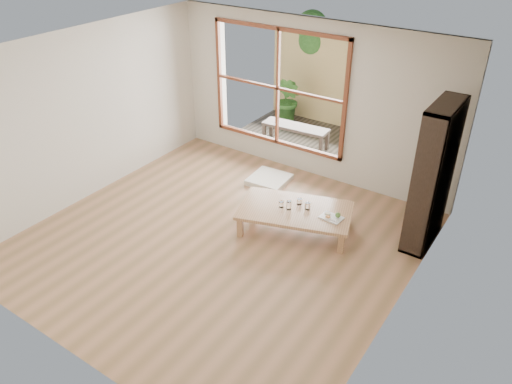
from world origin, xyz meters
TOP-DOWN VIEW (x-y plane):
  - ground at (0.00, 0.00)m, footprint 5.00×5.00m
  - low_table at (0.73, 0.80)m, footprint 1.78×1.34m
  - floor_cushion at (-0.33, 1.75)m, footprint 0.66×0.66m
  - bookshelf at (2.32, 1.58)m, footprint 0.32×0.91m
  - glass_tall at (0.65, 0.74)m, footprint 0.07×0.07m
  - glass_mid at (0.87, 0.89)m, footprint 0.07×0.07m
  - glass_short at (0.71, 0.94)m, footprint 0.07×0.07m
  - glass_small at (0.53, 0.73)m, footprint 0.07×0.07m
  - food_tray at (1.27, 0.88)m, footprint 0.31×0.23m
  - deck at (-0.60, 3.56)m, footprint 2.80×2.00m
  - garden_bench at (-0.67, 3.20)m, footprint 1.30×0.46m
  - bamboo_fence at (-0.60, 4.56)m, footprint 2.80×0.06m
  - shrub_right at (0.27, 4.17)m, footprint 0.84×0.75m
  - shrub_left at (-1.35, 4.06)m, footprint 0.69×0.64m
  - garden_tree at (-1.28, 4.86)m, footprint 1.04×0.85m

SIDE VIEW (x-z plane):
  - ground at x=0.00m, z-range 0.00..0.00m
  - deck at x=-0.60m, z-range -0.03..0.03m
  - floor_cushion at x=-0.33m, z-range 0.00..0.09m
  - low_table at x=0.73m, z-range 0.13..0.48m
  - food_tray at x=1.27m, z-range 0.32..0.41m
  - garden_bench at x=-0.67m, z-range 0.17..0.57m
  - glass_small at x=0.53m, z-range 0.35..0.43m
  - glass_short at x=0.71m, z-range 0.35..0.44m
  - glass_mid at x=0.87m, z-range 0.35..0.45m
  - glass_tall at x=0.65m, z-range 0.35..0.47m
  - shrub_right at x=0.27m, z-range 0.03..0.90m
  - shrub_left at x=-1.35m, z-range 0.02..1.04m
  - bamboo_fence at x=-0.60m, z-range 0.00..1.80m
  - bookshelf at x=2.32m, z-range 0.00..2.01m
  - garden_tree at x=-1.28m, z-range 0.52..2.74m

